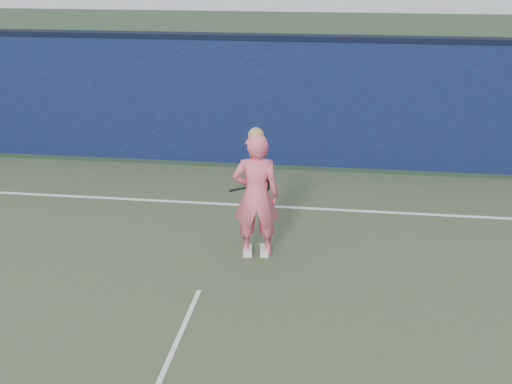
# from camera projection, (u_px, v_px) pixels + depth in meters

# --- Properties ---
(ground) EXTENTS (80.00, 80.00, 0.00)m
(ground) POSITION_uv_depth(u_px,v_px,m) (181.00, 334.00, 7.42)
(ground) COLOR #2A4229
(ground) RESTS_ON ground
(backstop_wall) EXTENTS (24.00, 0.40, 2.50)m
(backstop_wall) POSITION_uv_depth(u_px,v_px,m) (256.00, 102.00, 12.99)
(backstop_wall) COLOR #0D0E3A
(backstop_wall) RESTS_ON ground
(wall_cap) EXTENTS (24.00, 0.42, 0.10)m
(wall_cap) POSITION_uv_depth(u_px,v_px,m) (256.00, 37.00, 12.53)
(wall_cap) COLOR black
(wall_cap) RESTS_ON backstop_wall
(player) EXTENTS (0.71, 0.52, 1.90)m
(player) POSITION_uv_depth(u_px,v_px,m) (256.00, 195.00, 9.03)
(player) COLOR #FB617B
(player) RESTS_ON ground
(racket) EXTENTS (0.62, 0.14, 0.33)m
(racket) POSITION_uv_depth(u_px,v_px,m) (257.00, 186.00, 9.41)
(racket) COLOR black
(racket) RESTS_ON ground
(court_lines) EXTENTS (11.00, 12.04, 0.01)m
(court_lines) POSITION_uv_depth(u_px,v_px,m) (173.00, 349.00, 7.11)
(court_lines) COLOR white
(court_lines) RESTS_ON court_surface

